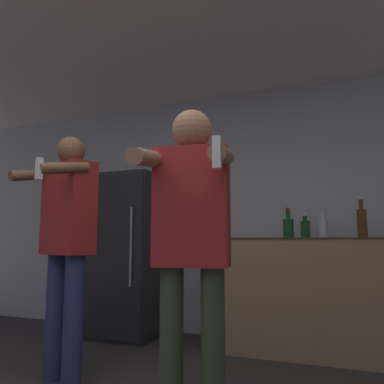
{
  "coord_description": "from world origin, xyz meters",
  "views": [
    {
      "loc": [
        1.03,
        -0.95,
        0.98
      ],
      "look_at": [
        0.31,
        0.91,
        1.24
      ],
      "focal_mm": 35.0,
      "sensor_mm": 36.0,
      "label": 1
    }
  ],
  "objects": [
    {
      "name": "bottle_tall_gin",
      "position": [
        0.77,
        2.54,
        1.09
      ],
      "size": [
        0.08,
        0.08,
        0.22
      ],
      "color": "#194723",
      "rests_on": "counter"
    },
    {
      "name": "refrigerator",
      "position": [
        -1.03,
        2.56,
        0.84
      ],
      "size": [
        0.68,
        0.69,
        1.67
      ],
      "color": "#262628",
      "rests_on": "ground_plane"
    },
    {
      "name": "ceiling_slab",
      "position": [
        0.0,
        1.45,
        2.57
      ],
      "size": [
        7.0,
        3.41,
        0.05
      ],
      "color": "silver",
      "rests_on": "wall_back"
    },
    {
      "name": "person_man_side",
      "position": [
        -0.78,
        1.25,
        1.02
      ],
      "size": [
        0.58,
        0.58,
        1.74
      ],
      "color": "navy",
      "rests_on": "ground_plane"
    },
    {
      "name": "bottle_dark_rum",
      "position": [
        1.24,
        2.54,
        1.14
      ],
      "size": [
        0.08,
        0.08,
        0.35
      ],
      "color": "#563314",
      "rests_on": "counter"
    },
    {
      "name": "person_woman_foreground",
      "position": [
        0.32,
        0.89,
        1.01
      ],
      "size": [
        0.52,
        0.57,
        1.69
      ],
      "color": "#38422D",
      "rests_on": "ground_plane"
    },
    {
      "name": "wall_back",
      "position": [
        0.0,
        2.92,
        1.27
      ],
      "size": [
        7.0,
        0.06,
        2.55
      ],
      "color": "#B2B7BC",
      "rests_on": "ground_plane"
    },
    {
      "name": "counter",
      "position": [
        0.69,
        2.59,
        0.5
      ],
      "size": [
        1.66,
        0.63,
        1.0
      ],
      "color": "#997551",
      "rests_on": "ground_plane"
    },
    {
      "name": "bottle_brown_liquor",
      "position": [
        0.93,
        2.54,
        1.09
      ],
      "size": [
        0.08,
        0.08,
        0.23
      ],
      "color": "silver",
      "rests_on": "counter"
    },
    {
      "name": "bottle_green_wine",
      "position": [
        0.63,
        2.54,
        1.1
      ],
      "size": [
        0.1,
        0.1,
        0.27
      ],
      "color": "#194723",
      "rests_on": "counter"
    }
  ]
}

